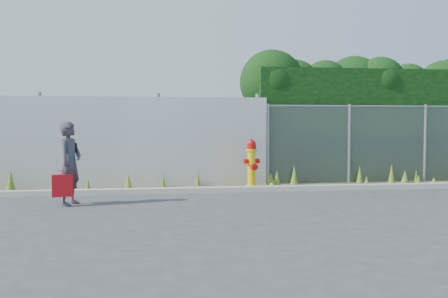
% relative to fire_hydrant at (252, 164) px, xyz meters
% --- Properties ---
extents(ground, '(80.00, 80.00, 0.00)m').
position_rel_fire_hydrant_xyz_m(ground, '(-0.50, -2.36, -0.58)').
color(ground, '#3D3D3F').
rests_on(ground, ground).
extents(curb, '(16.00, 0.22, 0.12)m').
position_rel_fire_hydrant_xyz_m(curb, '(-0.50, -0.56, -0.52)').
color(curb, '#A9A499').
rests_on(curb, ground).
extents(weed_strip, '(16.00, 1.34, 0.54)m').
position_rel_fire_hydrant_xyz_m(weed_strip, '(-0.26, 0.11, -0.46)').
color(weed_strip, '#4D422C').
rests_on(weed_strip, ground).
extents(corrugated_fence, '(8.50, 0.21, 2.30)m').
position_rel_fire_hydrant_xyz_m(corrugated_fence, '(-3.75, 0.65, 0.52)').
color(corrugated_fence, silver).
rests_on(corrugated_fence, ground).
extents(chainlink_fence, '(6.50, 0.07, 2.05)m').
position_rel_fire_hydrant_xyz_m(chainlink_fence, '(3.75, 0.64, 0.45)').
color(chainlink_fence, gray).
rests_on(chainlink_fence, ground).
extents(hedge, '(7.69, 1.97, 3.55)m').
position_rel_fire_hydrant_xyz_m(hedge, '(3.72, 1.66, 1.41)').
color(hedge, black).
rests_on(hedge, ground).
extents(fire_hydrant, '(0.40, 0.36, 1.20)m').
position_rel_fire_hydrant_xyz_m(fire_hydrant, '(0.00, 0.00, 0.00)').
color(fire_hydrant, '#E3BD0B').
rests_on(fire_hydrant, ground).
extents(woman, '(0.56, 0.68, 1.59)m').
position_rel_fire_hydrant_xyz_m(woman, '(-3.89, -1.86, 0.22)').
color(woman, '#0F525F').
rests_on(woman, ground).
extents(red_tote_bag, '(0.38, 0.14, 0.49)m').
position_rel_fire_hydrant_xyz_m(red_tote_bag, '(-4.01, -2.06, -0.18)').
color(red_tote_bag, '#AA1109').
extents(black_shoulder_bag, '(0.25, 0.10, 0.19)m').
position_rel_fire_hydrant_xyz_m(black_shoulder_bag, '(-3.91, -1.72, 0.50)').
color(black_shoulder_bag, black).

